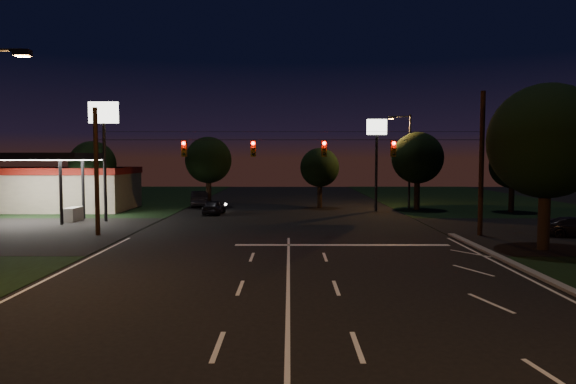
{
  "coord_description": "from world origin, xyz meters",
  "views": [
    {
      "loc": [
        0.05,
        -16.94,
        4.86
      ],
      "look_at": [
        -0.03,
        11.21,
        3.0
      ],
      "focal_mm": 32.0,
      "sensor_mm": 36.0,
      "label": 1
    }
  ],
  "objects_px": {
    "utility_pole_right": "(480,236)",
    "car_oncoming_a": "(214,207)",
    "tree_right_near": "(545,143)",
    "car_oncoming_b": "(200,199)"
  },
  "relations": [
    {
      "from": "tree_right_near",
      "to": "car_oncoming_a",
      "type": "distance_m",
      "value": 26.83
    },
    {
      "from": "tree_right_near",
      "to": "car_oncoming_b",
      "type": "bearing_deg",
      "value": 132.49
    },
    {
      "from": "tree_right_near",
      "to": "car_oncoming_b",
      "type": "relative_size",
      "value": 1.87
    },
    {
      "from": "tree_right_near",
      "to": "car_oncoming_b",
      "type": "xyz_separation_m",
      "value": [
        -22.53,
        24.59,
        -4.9
      ]
    },
    {
      "from": "utility_pole_right",
      "to": "car_oncoming_a",
      "type": "distance_m",
      "value": 22.22
    },
    {
      "from": "utility_pole_right",
      "to": "car_oncoming_a",
      "type": "xyz_separation_m",
      "value": [
        -18.5,
        12.28,
        0.64
      ]
    },
    {
      "from": "tree_right_near",
      "to": "car_oncoming_b",
      "type": "height_order",
      "value": "tree_right_near"
    },
    {
      "from": "utility_pole_right",
      "to": "car_oncoming_a",
      "type": "bearing_deg",
      "value": 146.42
    },
    {
      "from": "tree_right_near",
      "to": "car_oncoming_a",
      "type": "bearing_deg",
      "value": 139.48
    },
    {
      "from": "utility_pole_right",
      "to": "car_oncoming_b",
      "type": "height_order",
      "value": "utility_pole_right"
    }
  ]
}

